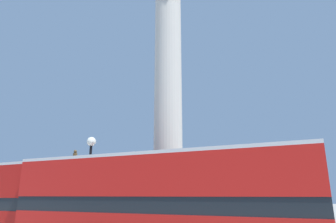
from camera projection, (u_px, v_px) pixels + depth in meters
The scene contains 4 objects.
monument_column at pixel (168, 141), 19.12m from camera, with size 6.36×6.36×19.71m.
bus_a at pixel (156, 207), 11.03m from camera, with size 11.52×3.01×4.23m.
equestrian_statue at pixel (71, 204), 24.36m from camera, with size 3.46×3.23×6.49m.
street_lamp at pixel (89, 178), 15.68m from camera, with size 0.49×0.49×5.80m.
Camera 1 is at (8.25, -17.03, 2.74)m, focal length 32.00 mm.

